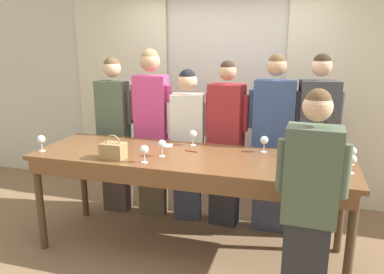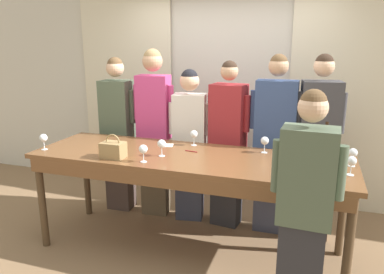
% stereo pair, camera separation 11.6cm
% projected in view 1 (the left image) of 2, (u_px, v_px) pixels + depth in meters
% --- Properties ---
extents(ground_plane, '(18.00, 18.00, 0.00)m').
position_uv_depth(ground_plane, '(189.00, 249.00, 3.66)').
color(ground_plane, '#846647').
extents(wall_back, '(12.00, 0.06, 2.80)m').
position_uv_depth(wall_back, '(224.00, 88.00, 4.73)').
color(wall_back, beige).
rests_on(wall_back, ground_plane).
extents(curtain_panel_left, '(1.29, 0.03, 2.69)m').
position_uv_depth(curtain_panel_left, '(123.00, 89.00, 5.07)').
color(curtain_panel_left, beige).
rests_on(curtain_panel_left, ground_plane).
extents(curtain_panel_right, '(1.29, 0.03, 2.69)m').
position_uv_depth(curtain_panel_right, '(342.00, 98.00, 4.30)').
color(curtain_panel_right, beige).
rests_on(curtain_panel_right, ground_plane).
extents(tasting_bar, '(2.91, 0.90, 0.96)m').
position_uv_depth(tasting_bar, '(188.00, 166.00, 3.41)').
color(tasting_bar, brown).
rests_on(tasting_bar, ground_plane).
extents(wine_bottle, '(0.08, 0.08, 0.33)m').
position_uv_depth(wine_bottle, '(324.00, 144.00, 3.33)').
color(wine_bottle, black).
rests_on(wine_bottle, tasting_bar).
extents(handbag, '(0.21, 0.15, 0.22)m').
position_uv_depth(handbag, '(113.00, 150.00, 3.30)').
color(handbag, '#997A4C').
rests_on(handbag, tasting_bar).
extents(wine_glass_front_left, '(0.08, 0.08, 0.15)m').
position_uv_depth(wine_glass_front_left, '(193.00, 135.00, 3.71)').
color(wine_glass_front_left, white).
rests_on(wine_glass_front_left, tasting_bar).
extents(wine_glass_front_mid, '(0.08, 0.08, 0.15)m').
position_uv_depth(wine_glass_front_mid, '(144.00, 150.00, 3.18)').
color(wine_glass_front_mid, white).
rests_on(wine_glass_front_mid, tasting_bar).
extents(wine_glass_front_right, '(0.08, 0.08, 0.15)m').
position_uv_depth(wine_glass_front_right, '(352.00, 160.00, 2.92)').
color(wine_glass_front_right, white).
rests_on(wine_glass_front_right, tasting_bar).
extents(wine_glass_center_left, '(0.08, 0.08, 0.15)m').
position_uv_depth(wine_glass_center_left, '(352.00, 152.00, 3.14)').
color(wine_glass_center_left, white).
rests_on(wine_glass_center_left, tasting_bar).
extents(wine_glass_center_mid, '(0.08, 0.08, 0.15)m').
position_uv_depth(wine_glass_center_mid, '(264.00, 141.00, 3.49)').
color(wine_glass_center_mid, white).
rests_on(wine_glass_center_mid, tasting_bar).
extents(wine_glass_center_right, '(0.08, 0.08, 0.15)m').
position_uv_depth(wine_glass_center_right, '(41.00, 140.00, 3.52)').
color(wine_glass_center_right, white).
rests_on(wine_glass_center_right, tasting_bar).
extents(wine_glass_back_left, '(0.08, 0.08, 0.15)m').
position_uv_depth(wine_glass_back_left, '(162.00, 144.00, 3.35)').
color(wine_glass_back_left, white).
rests_on(wine_glass_back_left, tasting_bar).
extents(wine_glass_back_mid, '(0.08, 0.08, 0.15)m').
position_uv_depth(wine_glass_back_mid, '(315.00, 143.00, 3.40)').
color(wine_glass_back_mid, white).
rests_on(wine_glass_back_mid, tasting_bar).
extents(napkin, '(0.14, 0.14, 0.00)m').
position_uv_depth(napkin, '(166.00, 146.00, 3.72)').
color(napkin, white).
rests_on(napkin, tasting_bar).
extents(pen, '(0.12, 0.03, 0.01)m').
position_uv_depth(pen, '(191.00, 151.00, 3.52)').
color(pen, maroon).
rests_on(pen, tasting_bar).
extents(guest_olive_jacket, '(0.46, 0.27, 1.80)m').
position_uv_depth(guest_olive_jacket, '(115.00, 134.00, 4.34)').
color(guest_olive_jacket, '#473833').
rests_on(guest_olive_jacket, ground_plane).
extents(guest_pink_top, '(0.47, 0.26, 1.90)m').
position_uv_depth(guest_pink_top, '(152.00, 130.00, 4.19)').
color(guest_pink_top, brown).
rests_on(guest_pink_top, ground_plane).
extents(guest_cream_sweater, '(0.47, 0.29, 1.69)m').
position_uv_depth(guest_cream_sweater, '(188.00, 143.00, 4.11)').
color(guest_cream_sweater, '#383D51').
rests_on(guest_cream_sweater, ground_plane).
extents(guest_striped_shirt, '(0.47, 0.29, 1.79)m').
position_uv_depth(guest_striped_shirt, '(226.00, 144.00, 3.98)').
color(guest_striped_shirt, '#28282D').
rests_on(guest_striped_shirt, ground_plane).
extents(guest_navy_coat, '(0.52, 0.22, 1.86)m').
position_uv_depth(guest_navy_coat, '(272.00, 143.00, 3.84)').
color(guest_navy_coat, '#383D51').
rests_on(guest_navy_coat, ground_plane).
extents(guest_beige_cap, '(0.48, 0.31, 1.86)m').
position_uv_depth(guest_beige_cap, '(315.00, 146.00, 3.72)').
color(guest_beige_cap, '#473833').
rests_on(guest_beige_cap, ground_plane).
extents(host_pouring, '(0.46, 0.25, 1.70)m').
position_uv_depth(host_pouring, '(309.00, 211.00, 2.49)').
color(host_pouring, '#28282D').
rests_on(host_pouring, ground_plane).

